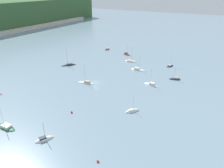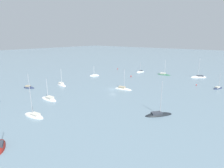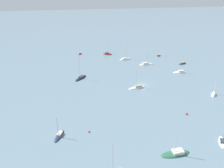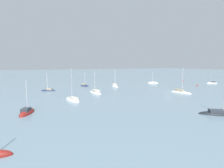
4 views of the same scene
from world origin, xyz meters
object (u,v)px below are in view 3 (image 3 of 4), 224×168
object	(u,v)px
sailboat_0	(137,88)
mooring_buoy_1	(89,132)
sailboat_11	(125,59)
sailboat_12	(176,154)
sailboat_3	(180,73)
sailboat_6	(108,54)
mooring_buoy_0	(187,114)
sailboat_7	(81,78)
sailboat_13	(182,64)
sailboat_8	(146,64)
sailboat_10	(158,55)
sailboat_2	(214,95)
sailboat_9	(80,54)
sailboat_4	(59,136)
sailboat_5	(222,142)

from	to	relation	value
sailboat_0	mooring_buoy_1	xyz separation A→B (m)	(-26.44, 23.00, 0.13)
sailboat_11	sailboat_12	bearing A→B (deg)	-105.01
sailboat_0	sailboat_3	bearing A→B (deg)	-165.50
sailboat_6	mooring_buoy_0	bearing A→B (deg)	-53.87
sailboat_3	sailboat_11	xyz separation A→B (m)	(25.04, 21.83, -0.06)
sailboat_7	sailboat_13	distance (m)	57.21
sailboat_11	sailboat_13	size ratio (longest dim) A/B	1.37
sailboat_3	sailboat_8	xyz separation A→B (m)	(14.57, 12.71, -0.01)
sailboat_10	mooring_buoy_0	distance (m)	66.07
sailboat_7	mooring_buoy_1	size ratio (longest dim) A/B	20.16
sailboat_11	sailboat_13	world-z (taller)	sailboat_11
sailboat_0	sailboat_10	size ratio (longest dim) A/B	1.25
sailboat_6	sailboat_8	size ratio (longest dim) A/B	0.94
sailboat_2	sailboat_9	distance (m)	81.82
sailboat_8	sailboat_12	distance (m)	68.78
sailboat_3	sailboat_13	size ratio (longest dim) A/B	1.19
sailboat_11	sailboat_4	bearing A→B (deg)	-129.96
mooring_buoy_0	mooring_buoy_1	world-z (taller)	mooring_buoy_0
sailboat_3	mooring_buoy_0	xyz separation A→B (m)	(-35.59, 15.49, 0.21)
sailboat_8	sailboat_12	size ratio (longest dim) A/B	0.89
sailboat_6	sailboat_13	xyz separation A→B (m)	(-24.86, -37.68, 0.00)
sailboat_0	sailboat_9	world-z (taller)	sailboat_0
sailboat_9	sailboat_13	xyz separation A→B (m)	(-28.99, -54.61, -0.03)
sailboat_6	sailboat_4	bearing A→B (deg)	-85.42
mooring_buoy_0	sailboat_10	bearing A→B (deg)	-13.67
sailboat_4	sailboat_7	size ratio (longest dim) A/B	0.68
sailboat_9	mooring_buoy_0	xyz separation A→B (m)	(-76.41, -31.72, 0.21)
sailboat_9	sailboat_2	bearing A→B (deg)	50.42
mooring_buoy_1	sailboat_6	bearing A→B (deg)	-14.01
sailboat_7	sailboat_8	xyz separation A→B (m)	(12.24, -36.31, 0.01)
mooring_buoy_1	sailboat_10	bearing A→B (deg)	-36.09
sailboat_0	sailboat_13	distance (m)	41.50
sailboat_10	mooring_buoy_0	xyz separation A→B (m)	(-64.19, 15.61, 0.23)
sailboat_12	sailboat_7	bearing A→B (deg)	-70.22
sailboat_8	mooring_buoy_1	world-z (taller)	sailboat_8
sailboat_6	sailboat_13	distance (m)	45.14
sailboat_4	sailboat_2	bearing A→B (deg)	125.98
sailboat_2	sailboat_9	xyz separation A→B (m)	(65.14, 49.50, 0.07)
sailboat_13	sailboat_2	bearing A→B (deg)	58.82
sailboat_12	mooring_buoy_1	world-z (taller)	sailboat_12
sailboat_3	mooring_buoy_1	world-z (taller)	sailboat_3
sailboat_0	sailboat_2	world-z (taller)	sailboat_0
sailboat_3	sailboat_7	bearing A→B (deg)	5.51
sailboat_13	mooring_buoy_1	distance (m)	76.06
sailboat_6	sailboat_11	distance (m)	14.40
sailboat_10	mooring_buoy_0	world-z (taller)	sailboat_10
sailboat_2	sailboat_13	world-z (taller)	sailboat_13
sailboat_6	sailboat_5	bearing A→B (deg)	-54.17
sailboat_8	sailboat_4	bearing A→B (deg)	-132.73
sailboat_10	mooring_buoy_1	size ratio (longest dim) A/B	14.43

